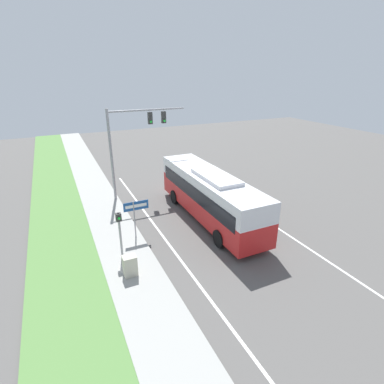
{
  "coord_description": "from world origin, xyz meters",
  "views": [
    {
      "loc": [
        -8.9,
        -12.62,
        9.58
      ],
      "look_at": [
        -0.67,
        4.84,
        1.77
      ],
      "focal_mm": 28.0,
      "sensor_mm": 36.0,
      "label": 1
    }
  ],
  "objects_px": {
    "bus": "(210,193)",
    "utility_cabinet": "(130,266)",
    "signal_gantry": "(133,135)",
    "pedestrian_signal": "(120,228)",
    "street_sign": "(135,211)"
  },
  "relations": [
    {
      "from": "bus",
      "to": "utility_cabinet",
      "type": "xyz_separation_m",
      "value": [
        -6.59,
        -3.98,
        -1.25
      ]
    },
    {
      "from": "signal_gantry",
      "to": "pedestrian_signal",
      "type": "xyz_separation_m",
      "value": [
        -3.12,
        -8.3,
        -3.13
      ]
    },
    {
      "from": "street_sign",
      "to": "utility_cabinet",
      "type": "relative_size",
      "value": 2.31
    },
    {
      "from": "signal_gantry",
      "to": "street_sign",
      "type": "distance_m",
      "value": 7.46
    },
    {
      "from": "signal_gantry",
      "to": "street_sign",
      "type": "bearing_deg",
      "value": -105.35
    },
    {
      "from": "signal_gantry",
      "to": "street_sign",
      "type": "height_order",
      "value": "signal_gantry"
    },
    {
      "from": "bus",
      "to": "pedestrian_signal",
      "type": "height_order",
      "value": "bus"
    },
    {
      "from": "utility_cabinet",
      "to": "pedestrian_signal",
      "type": "bearing_deg",
      "value": 90.31
    },
    {
      "from": "bus",
      "to": "pedestrian_signal",
      "type": "distance_m",
      "value": 6.97
    },
    {
      "from": "signal_gantry",
      "to": "pedestrian_signal",
      "type": "height_order",
      "value": "signal_gantry"
    },
    {
      "from": "pedestrian_signal",
      "to": "street_sign",
      "type": "bearing_deg",
      "value": 53.32
    },
    {
      "from": "bus",
      "to": "signal_gantry",
      "type": "relative_size",
      "value": 1.56
    },
    {
      "from": "bus",
      "to": "signal_gantry",
      "type": "height_order",
      "value": "signal_gantry"
    },
    {
      "from": "signal_gantry",
      "to": "utility_cabinet",
      "type": "xyz_separation_m",
      "value": [
        -3.11,
        -10.04,
        -4.37
      ]
    },
    {
      "from": "bus",
      "to": "utility_cabinet",
      "type": "bearing_deg",
      "value": -148.86
    }
  ]
}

